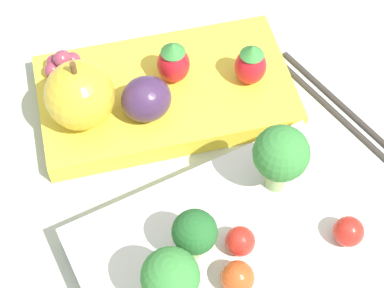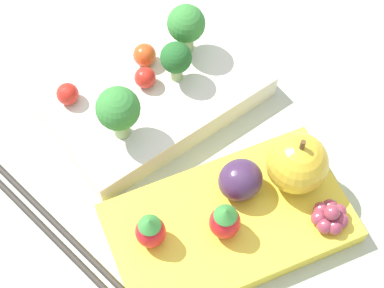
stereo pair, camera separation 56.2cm
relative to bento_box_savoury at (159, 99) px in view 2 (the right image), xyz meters
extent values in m
plane|color=#ADB7A3|center=(-0.01, -0.07, -0.01)|extent=(4.00, 4.00, 0.00)
cube|color=silver|center=(0.00, 0.00, 0.00)|extent=(0.22, 0.13, 0.03)
cube|color=yellow|center=(-0.01, -0.15, 0.00)|extent=(0.23, 0.15, 0.02)
cylinder|color=#93B770|center=(0.02, 0.00, 0.02)|extent=(0.01, 0.01, 0.02)
sphere|color=#236028|center=(0.02, 0.00, 0.05)|extent=(0.03, 0.03, 0.03)
cylinder|color=#93B770|center=(-0.05, -0.02, 0.03)|extent=(0.02, 0.02, 0.02)
sphere|color=#388438|center=(-0.05, -0.02, 0.05)|extent=(0.04, 0.04, 0.04)
cylinder|color=#93B770|center=(0.05, 0.03, 0.02)|extent=(0.01, 0.01, 0.02)
sphere|color=#388438|center=(0.05, 0.03, 0.05)|extent=(0.04, 0.04, 0.04)
sphere|color=red|center=(-0.08, 0.03, 0.02)|extent=(0.02, 0.02, 0.02)
sphere|color=red|center=(0.00, 0.01, 0.02)|extent=(0.02, 0.02, 0.02)
sphere|color=#DB4C1E|center=(0.01, 0.04, 0.03)|extent=(0.02, 0.02, 0.02)
sphere|color=gold|center=(0.06, -0.14, 0.03)|extent=(0.06, 0.06, 0.06)
cylinder|color=brown|center=(0.06, -0.14, 0.06)|extent=(0.00, 0.00, 0.01)
ellipsoid|color=red|center=(-0.02, -0.15, 0.02)|extent=(0.03, 0.03, 0.03)
cone|color=#388438|center=(-0.02, -0.15, 0.04)|extent=(0.02, 0.02, 0.01)
ellipsoid|color=red|center=(-0.08, -0.13, 0.02)|extent=(0.03, 0.03, 0.03)
cone|color=#388438|center=(-0.08, -0.13, 0.04)|extent=(0.02, 0.02, 0.01)
ellipsoid|color=#42284C|center=(0.01, -0.13, 0.02)|extent=(0.04, 0.04, 0.04)
sphere|color=#93384C|center=(0.07, -0.19, 0.01)|extent=(0.01, 0.01, 0.01)
sphere|color=#93384C|center=(0.07, -0.18, 0.01)|extent=(0.01, 0.01, 0.01)
sphere|color=#93384C|center=(0.06, -0.18, 0.01)|extent=(0.01, 0.01, 0.01)
sphere|color=#93384C|center=(0.05, -0.19, 0.01)|extent=(0.01, 0.01, 0.01)
sphere|color=#93384C|center=(0.05, -0.20, 0.01)|extent=(0.01, 0.01, 0.01)
sphere|color=#93384C|center=(0.06, -0.20, 0.01)|extent=(0.01, 0.01, 0.01)
sphere|color=#93384C|center=(0.07, -0.20, 0.01)|extent=(0.01, 0.01, 0.01)
sphere|color=#93384C|center=(0.06, -0.19, 0.02)|extent=(0.01, 0.01, 0.01)
cylinder|color=#332D28|center=(-0.15, -0.05, -0.01)|extent=(0.06, 0.20, 0.01)
cylinder|color=#332D28|center=(-0.16, -0.05, -0.01)|extent=(0.06, 0.20, 0.01)
camera|label=1|loc=(0.09, 0.17, 0.42)|focal=60.00mm
camera|label=2|loc=(-0.16, -0.32, 0.53)|focal=60.00mm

